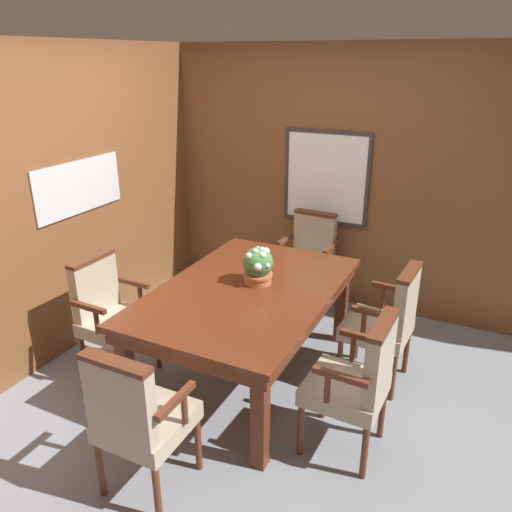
{
  "coord_description": "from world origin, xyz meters",
  "views": [
    {
      "loc": [
        1.48,
        -2.76,
        2.33
      ],
      "look_at": [
        -0.03,
        0.32,
        0.95
      ],
      "focal_mm": 35.0,
      "sensor_mm": 36.0,
      "label": 1
    }
  ],
  "objects_px": {
    "dining_table": "(247,299)",
    "chair_right_near": "(357,379)",
    "chair_right_far": "(387,319)",
    "chair_head_near": "(138,415)",
    "potted_plant": "(258,266)",
    "chair_head_far": "(309,257)",
    "chair_left_near": "(110,311)"
  },
  "relations": [
    {
      "from": "chair_left_near",
      "to": "potted_plant",
      "type": "bearing_deg",
      "value": -59.76
    },
    {
      "from": "chair_head_far",
      "to": "chair_head_near",
      "type": "bearing_deg",
      "value": -87.18
    },
    {
      "from": "chair_head_near",
      "to": "potted_plant",
      "type": "relative_size",
      "value": 3.29
    },
    {
      "from": "chair_right_far",
      "to": "chair_left_near",
      "type": "height_order",
      "value": "same"
    },
    {
      "from": "chair_head_near",
      "to": "chair_head_far",
      "type": "relative_size",
      "value": 1.0
    },
    {
      "from": "dining_table",
      "to": "chair_right_far",
      "type": "distance_m",
      "value": 1.04
    },
    {
      "from": "chair_left_near",
      "to": "dining_table",
      "type": "bearing_deg",
      "value": -64.75
    },
    {
      "from": "chair_head_near",
      "to": "chair_head_far",
      "type": "xyz_separation_m",
      "value": [
        0.03,
        2.54,
        0.0
      ]
    },
    {
      "from": "chair_head_near",
      "to": "chair_right_far",
      "type": "relative_size",
      "value": 1.0
    },
    {
      "from": "dining_table",
      "to": "potted_plant",
      "type": "xyz_separation_m",
      "value": [
        0.03,
        0.12,
        0.23
      ]
    },
    {
      "from": "chair_right_near",
      "to": "potted_plant",
      "type": "bearing_deg",
      "value": -118.52
    },
    {
      "from": "chair_left_near",
      "to": "potted_plant",
      "type": "distance_m",
      "value": 1.18
    },
    {
      "from": "dining_table",
      "to": "chair_head_far",
      "type": "relative_size",
      "value": 1.92
    },
    {
      "from": "potted_plant",
      "to": "chair_right_far",
      "type": "bearing_deg",
      "value": 15.61
    },
    {
      "from": "potted_plant",
      "to": "dining_table",
      "type": "bearing_deg",
      "value": -103.32
    },
    {
      "from": "dining_table",
      "to": "chair_head_far",
      "type": "xyz_separation_m",
      "value": [
        0.01,
        1.27,
        -0.12
      ]
    },
    {
      "from": "dining_table",
      "to": "chair_left_near",
      "type": "height_order",
      "value": "chair_left_near"
    },
    {
      "from": "dining_table",
      "to": "chair_right_near",
      "type": "height_order",
      "value": "chair_right_near"
    },
    {
      "from": "chair_left_near",
      "to": "potted_plant",
      "type": "height_order",
      "value": "potted_plant"
    },
    {
      "from": "chair_right_far",
      "to": "chair_head_far",
      "type": "relative_size",
      "value": 1.0
    },
    {
      "from": "chair_right_near",
      "to": "dining_table",
      "type": "bearing_deg",
      "value": -112.13
    },
    {
      "from": "dining_table",
      "to": "chair_head_near",
      "type": "bearing_deg",
      "value": -90.74
    },
    {
      "from": "chair_right_near",
      "to": "chair_right_far",
      "type": "bearing_deg",
      "value": -178.06
    },
    {
      "from": "dining_table",
      "to": "potted_plant",
      "type": "relative_size",
      "value": 6.31
    },
    {
      "from": "chair_left_near",
      "to": "chair_head_far",
      "type": "bearing_deg",
      "value": -28.29
    },
    {
      "from": "chair_right_near",
      "to": "chair_head_far",
      "type": "height_order",
      "value": "same"
    },
    {
      "from": "chair_right_near",
      "to": "potted_plant",
      "type": "distance_m",
      "value": 1.14
    },
    {
      "from": "chair_right_far",
      "to": "chair_head_near",
      "type": "bearing_deg",
      "value": -27.24
    },
    {
      "from": "chair_head_far",
      "to": "chair_left_near",
      "type": "xyz_separation_m",
      "value": [
        -0.97,
        -1.69,
        0.0
      ]
    },
    {
      "from": "chair_head_near",
      "to": "chair_left_near",
      "type": "bearing_deg",
      "value": -42.0
    },
    {
      "from": "chair_left_near",
      "to": "chair_right_far",
      "type": "bearing_deg",
      "value": -65.8
    },
    {
      "from": "chair_head_far",
      "to": "potted_plant",
      "type": "height_order",
      "value": "potted_plant"
    }
  ]
}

